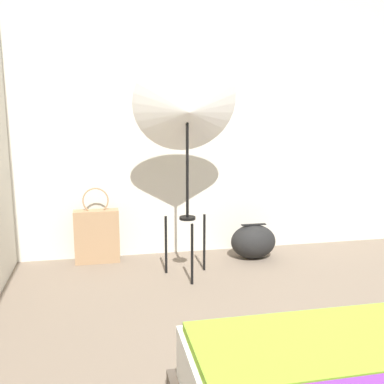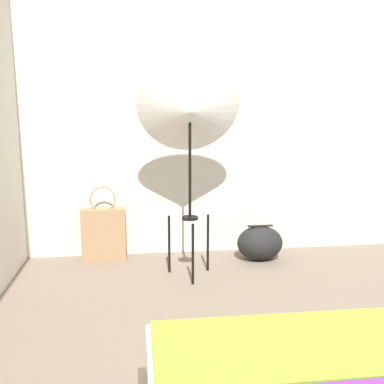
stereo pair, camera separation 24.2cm
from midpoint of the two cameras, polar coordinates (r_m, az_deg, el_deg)
wall_back at (r=3.99m, az=6.50°, el=10.81°), size 8.00×0.05×2.60m
photo_umbrella at (r=3.31m, az=1.85°, el=10.54°), size 0.79×0.46×1.69m
tote_bag at (r=3.88m, az=-9.38°, el=-5.23°), size 0.37×0.13×0.64m
duffel_bag at (r=3.92m, az=10.38°, el=-6.40°), size 0.39×0.29×0.30m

